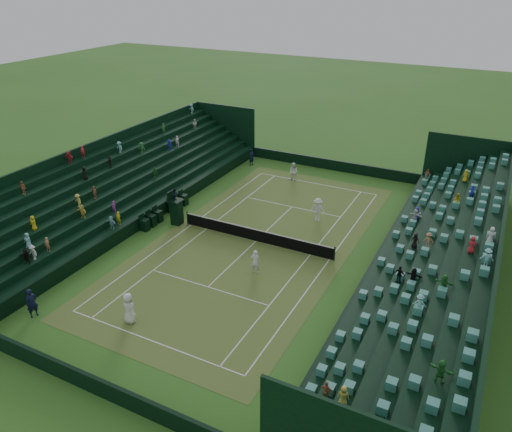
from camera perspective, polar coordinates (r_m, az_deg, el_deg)
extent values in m
plane|color=#32621F|center=(35.34, 0.00, -2.91)|extent=(160.00, 160.00, 0.00)
cube|color=#397727|center=(35.34, 0.00, -2.90)|extent=(12.97, 26.77, 0.01)
cube|color=black|center=(48.55, 8.62, 5.82)|extent=(17.17, 0.20, 1.00)
cube|color=black|center=(24.74, -17.90, -17.92)|extent=(17.17, 0.20, 1.00)
cube|color=black|center=(32.65, 13.44, -5.37)|extent=(0.20, 31.77, 1.00)
cube|color=black|center=(39.28, -11.09, 0.54)|extent=(0.20, 31.77, 1.00)
cube|color=black|center=(32.56, 14.29, -5.57)|extent=(0.80, 32.00, 1.00)
cube|color=black|center=(32.33, 15.70, -5.54)|extent=(0.80, 32.00, 1.45)
cube|color=black|center=(32.12, 17.14, -5.50)|extent=(0.80, 32.00, 1.90)
cube|color=black|center=(31.93, 18.59, -5.46)|extent=(0.80, 32.00, 2.35)
cube|color=black|center=(31.76, 20.06, -5.42)|extent=(0.80, 32.00, 2.80)
cube|color=black|center=(31.61, 21.55, -5.37)|extent=(0.80, 32.00, 3.25)
cube|color=black|center=(31.49, 23.04, -5.32)|extent=(0.80, 32.00, 3.70)
cube|color=black|center=(31.38, 24.55, -5.26)|extent=(0.80, 32.00, 4.15)
cube|color=black|center=(31.21, 25.58, -4.86)|extent=(0.20, 32.00, 4.90)
cube|color=black|center=(39.57, -11.66, 0.68)|extent=(0.80, 32.00, 1.00)
cube|color=black|center=(39.94, -12.60, 1.20)|extent=(0.80, 32.00, 1.45)
cube|color=black|center=(40.33, -13.52, 1.70)|extent=(0.80, 32.00, 1.90)
cube|color=black|center=(40.74, -14.42, 2.19)|extent=(0.80, 32.00, 2.35)
cube|color=black|center=(41.16, -15.30, 2.68)|extent=(0.80, 32.00, 2.80)
cube|color=black|center=(41.58, -16.16, 3.15)|extent=(0.80, 32.00, 3.25)
cube|color=black|center=(42.03, -17.01, 3.61)|extent=(0.80, 32.00, 3.70)
cube|color=black|center=(42.48, -17.84, 4.07)|extent=(0.80, 32.00, 4.15)
cube|color=black|center=(42.69, -18.40, 4.64)|extent=(0.20, 32.00, 4.90)
cylinder|color=black|center=(37.78, -7.83, -0.23)|extent=(0.10, 0.10, 1.06)
cylinder|color=black|center=(33.20, 8.95, -4.29)|extent=(0.10, 0.10, 1.06)
cube|color=black|center=(35.12, 0.00, -2.25)|extent=(11.57, 0.02, 0.86)
cube|color=white|center=(34.90, 0.00, -1.57)|extent=(11.57, 0.04, 0.07)
cube|color=black|center=(37.81, -9.06, 0.38)|extent=(0.72, 0.72, 1.86)
cube|color=black|center=(37.40, -9.16, 1.74)|extent=(0.93, 0.93, 0.10)
cube|color=black|center=(37.45, -9.65, 2.34)|extent=(0.08, 0.93, 0.72)
imported|color=black|center=(37.18, -9.22, 2.48)|extent=(0.37, 0.47, 0.96)
cube|color=black|center=(37.51, -12.57, -1.00)|extent=(0.55, 0.55, 0.88)
cube|color=black|center=(37.43, -12.98, -0.17)|extent=(0.07, 0.55, 0.55)
cube|color=black|center=(38.05, -11.83, -0.51)|extent=(0.55, 0.55, 0.88)
cube|color=black|center=(37.97, -12.23, 0.31)|extent=(0.07, 0.55, 0.55)
cube|color=black|center=(38.60, -11.11, -0.04)|extent=(0.55, 0.55, 0.88)
cube|color=black|center=(38.52, -11.50, 0.78)|extent=(0.07, 0.55, 0.55)
cube|color=black|center=(39.87, -9.55, 0.98)|extent=(0.55, 0.55, 0.88)
cube|color=black|center=(39.80, -9.93, 1.78)|extent=(0.07, 0.55, 0.55)
cube|color=black|center=(40.45, -8.89, 1.42)|extent=(0.55, 0.55, 0.88)
cube|color=black|center=(40.38, -9.27, 2.20)|extent=(0.07, 0.55, 0.55)
cube|color=black|center=(41.04, -8.25, 1.84)|extent=(0.55, 0.55, 0.88)
cube|color=black|center=(40.96, -8.62, 2.61)|extent=(0.07, 0.55, 0.55)
imported|color=silver|center=(28.12, -14.33, -10.17)|extent=(1.02, 0.81, 1.83)
imported|color=white|center=(31.46, -0.07, -5.21)|extent=(0.64, 0.47, 1.62)
imported|color=white|center=(45.38, 4.32, 5.04)|extent=(0.96, 0.83, 1.70)
imported|color=white|center=(38.12, 7.07, 0.73)|extent=(1.25, 0.80, 1.85)
imported|color=black|center=(49.00, -0.51, 6.74)|extent=(0.54, 0.69, 1.67)
imported|color=black|center=(30.33, -24.24, -9.06)|extent=(0.59, 0.73, 1.74)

